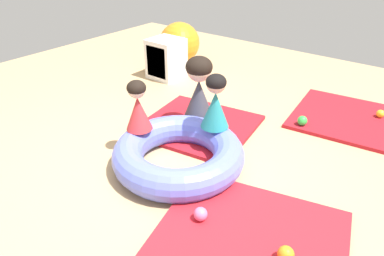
{
  "coord_description": "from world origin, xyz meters",
  "views": [
    {
      "loc": [
        1.84,
        -2.0,
        1.92
      ],
      "look_at": [
        0.11,
        0.23,
        0.32
      ],
      "focal_mm": 33.08,
      "sensor_mm": 36.0,
      "label": 1
    }
  ],
  "objects_px": {
    "play_ball_green": "(302,121)",
    "storage_cube": "(165,59)",
    "play_ball_orange": "(286,254)",
    "adult_seated": "(199,93)",
    "child_in_teal": "(215,102)",
    "child_in_red": "(138,106)",
    "play_ball_teal": "(183,131)",
    "play_ball_yellow": "(380,114)",
    "inflatable_cushion": "(178,154)",
    "play_ball_pink": "(201,214)",
    "exercise_ball_large": "(180,43)"
  },
  "relations": [
    {
      "from": "play_ball_green",
      "to": "storage_cube",
      "type": "bearing_deg",
      "value": 174.15
    },
    {
      "from": "play_ball_pink",
      "to": "play_ball_yellow",
      "type": "bearing_deg",
      "value": 75.81
    },
    {
      "from": "child_in_teal",
      "to": "play_ball_yellow",
      "type": "distance_m",
      "value": 2.07
    },
    {
      "from": "child_in_teal",
      "to": "play_ball_orange",
      "type": "bearing_deg",
      "value": 100.46
    },
    {
      "from": "play_ball_pink",
      "to": "exercise_ball_large",
      "type": "bearing_deg",
      "value": 131.99
    },
    {
      "from": "play_ball_green",
      "to": "exercise_ball_large",
      "type": "xyz_separation_m",
      "value": [
        -2.44,
        0.87,
        0.23
      ]
    },
    {
      "from": "child_in_teal",
      "to": "play_ball_pink",
      "type": "bearing_deg",
      "value": 75.75
    },
    {
      "from": "play_ball_yellow",
      "to": "play_ball_green",
      "type": "bearing_deg",
      "value": -131.16
    },
    {
      "from": "play_ball_green",
      "to": "storage_cube",
      "type": "relative_size",
      "value": 0.19
    },
    {
      "from": "play_ball_orange",
      "to": "storage_cube",
      "type": "relative_size",
      "value": 0.2
    },
    {
      "from": "exercise_ball_large",
      "to": "play_ball_green",
      "type": "bearing_deg",
      "value": -19.54
    },
    {
      "from": "inflatable_cushion",
      "to": "storage_cube",
      "type": "relative_size",
      "value": 2.13
    },
    {
      "from": "play_ball_orange",
      "to": "adult_seated",
      "type": "bearing_deg",
      "value": 144.06
    },
    {
      "from": "play_ball_yellow",
      "to": "storage_cube",
      "type": "height_order",
      "value": "storage_cube"
    },
    {
      "from": "child_in_red",
      "to": "storage_cube",
      "type": "relative_size",
      "value": 0.85
    },
    {
      "from": "inflatable_cushion",
      "to": "play_ball_teal",
      "type": "relative_size",
      "value": 11.37
    },
    {
      "from": "adult_seated",
      "to": "play_ball_orange",
      "type": "xyz_separation_m",
      "value": [
        1.54,
        -1.12,
        -0.32
      ]
    },
    {
      "from": "inflatable_cushion",
      "to": "play_ball_pink",
      "type": "relative_size",
      "value": 11.53
    },
    {
      "from": "play_ball_orange",
      "to": "exercise_ball_large",
      "type": "distance_m",
      "value": 4.07
    },
    {
      "from": "play_ball_green",
      "to": "play_ball_pink",
      "type": "distance_m",
      "value": 1.83
    },
    {
      "from": "play_ball_green",
      "to": "play_ball_orange",
      "type": "bearing_deg",
      "value": -70.45
    },
    {
      "from": "play_ball_green",
      "to": "child_in_teal",
      "type": "bearing_deg",
      "value": -117.67
    },
    {
      "from": "play_ball_yellow",
      "to": "inflatable_cushion",
      "type": "bearing_deg",
      "value": -120.52
    },
    {
      "from": "inflatable_cushion",
      "to": "exercise_ball_large",
      "type": "height_order",
      "value": "exercise_ball_large"
    },
    {
      "from": "inflatable_cushion",
      "to": "play_ball_yellow",
      "type": "height_order",
      "value": "inflatable_cushion"
    },
    {
      "from": "play_ball_teal",
      "to": "exercise_ball_large",
      "type": "relative_size",
      "value": 0.16
    },
    {
      "from": "child_in_red",
      "to": "play_ball_orange",
      "type": "height_order",
      "value": "child_in_red"
    },
    {
      "from": "play_ball_teal",
      "to": "storage_cube",
      "type": "relative_size",
      "value": 0.19
    },
    {
      "from": "storage_cube",
      "to": "play_ball_orange",
      "type": "bearing_deg",
      "value": -35.55
    },
    {
      "from": "child_in_red",
      "to": "adult_seated",
      "type": "bearing_deg",
      "value": 51.12
    },
    {
      "from": "child_in_teal",
      "to": "play_ball_pink",
      "type": "xyz_separation_m",
      "value": [
        0.49,
        -0.87,
        -0.44
      ]
    },
    {
      "from": "play_ball_teal",
      "to": "play_ball_yellow",
      "type": "bearing_deg",
      "value": 47.91
    },
    {
      "from": "storage_cube",
      "to": "play_ball_yellow",
      "type": "bearing_deg",
      "value": 9.98
    },
    {
      "from": "child_in_teal",
      "to": "storage_cube",
      "type": "relative_size",
      "value": 0.93
    },
    {
      "from": "storage_cube",
      "to": "play_ball_teal",
      "type": "bearing_deg",
      "value": -42.42
    },
    {
      "from": "play_ball_green",
      "to": "storage_cube",
      "type": "height_order",
      "value": "storage_cube"
    },
    {
      "from": "child_in_red",
      "to": "inflatable_cushion",
      "type": "bearing_deg",
      "value": -22.39
    },
    {
      "from": "play_ball_teal",
      "to": "storage_cube",
      "type": "bearing_deg",
      "value": 137.58
    },
    {
      "from": "play_ball_teal",
      "to": "inflatable_cushion",
      "type": "bearing_deg",
      "value": -55.88
    },
    {
      "from": "adult_seated",
      "to": "child_in_teal",
      "type": "bearing_deg",
      "value": 71.75
    },
    {
      "from": "child_in_teal",
      "to": "exercise_ball_large",
      "type": "height_order",
      "value": "child_in_teal"
    },
    {
      "from": "child_in_red",
      "to": "child_in_teal",
      "type": "bearing_deg",
      "value": 12.15
    },
    {
      "from": "play_ball_orange",
      "to": "play_ball_yellow",
      "type": "bearing_deg",
      "value": 90.18
    },
    {
      "from": "child_in_teal",
      "to": "play_ball_orange",
      "type": "relative_size",
      "value": 4.74
    },
    {
      "from": "play_ball_green",
      "to": "inflatable_cushion",
      "type": "bearing_deg",
      "value": -113.78
    },
    {
      "from": "play_ball_yellow",
      "to": "exercise_ball_large",
      "type": "distance_m",
      "value": 3.08
    },
    {
      "from": "inflatable_cushion",
      "to": "storage_cube",
      "type": "xyz_separation_m",
      "value": [
        -1.57,
        1.6,
        0.14
      ]
    },
    {
      "from": "play_ball_orange",
      "to": "play_ball_teal",
      "type": "height_order",
      "value": "play_ball_orange"
    },
    {
      "from": "play_ball_pink",
      "to": "play_ball_teal",
      "type": "bearing_deg",
      "value": 134.99
    },
    {
      "from": "play_ball_yellow",
      "to": "storage_cube",
      "type": "bearing_deg",
      "value": -170.02
    }
  ]
}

